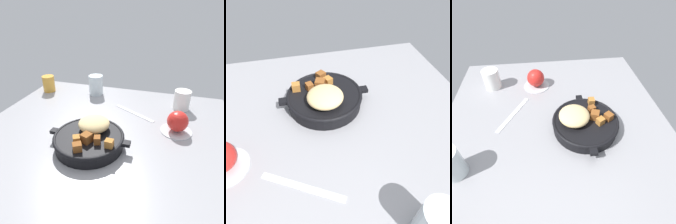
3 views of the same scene
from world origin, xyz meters
TOP-DOWN VIEW (x-y plane):
  - ground_plane at (0.00, 0.00)cm, footprint 95.29×84.32cm
  - cast_iron_skillet at (-1.82, -9.65)cm, footprint 27.75×23.44cm
  - saucer_plate at (25.90, 6.94)cm, footprint 11.54×11.54cm
  - red_apple at (25.90, 6.94)cm, footprint 7.67×7.67cm
  - butter_knife at (8.27, 16.31)cm, footprint 18.57×11.70cm
  - white_creamer_pitcher at (27.51, 26.36)cm, footprint 7.06×7.06cm
  - water_glass_tall at (-14.63, 31.37)cm, footprint 7.16×7.16cm
  - juice_glass_amber at (-39.99, 28.10)cm, footprint 6.17×6.17cm

SIDE VIEW (x-z plane):
  - ground_plane at x=0.00cm, z-range -2.40..0.00cm
  - butter_knife at x=8.27cm, z-range 0.00..0.36cm
  - saucer_plate at x=25.90cm, z-range 0.00..0.60cm
  - cast_iron_skillet at x=-1.82cm, z-range -1.17..7.49cm
  - juice_glass_amber at x=-39.99cm, z-range 0.00..8.28cm
  - white_creamer_pitcher at x=27.51cm, z-range 0.00..8.64cm
  - red_apple at x=25.90cm, z-range 0.60..8.27cm
  - water_glass_tall at x=-14.63cm, z-range 0.00..9.86cm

